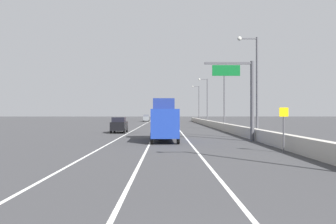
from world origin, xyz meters
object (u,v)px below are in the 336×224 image
speed_advisory_sign (284,126)px  lamp_post_right_second (255,80)px  overhead_sign_gantry (244,91)px  lamp_post_right_fourth (206,98)px  car_gray_1 (146,118)px  lamp_post_right_third (223,93)px  car_red_0 (166,119)px  lamp_post_right_fifth (198,101)px  car_black_3 (119,125)px  box_truck (164,121)px  car_silver_2 (167,122)px

speed_advisory_sign → lamp_post_right_second: size_ratio=0.29×
overhead_sign_gantry → lamp_post_right_fourth: 42.24m
lamp_post_right_second → car_gray_1: bearing=102.9°
lamp_post_right_second → lamp_post_right_third: (0.34, 19.83, 0.00)m
speed_advisory_sign → car_red_0: (-7.62, 68.39, -0.81)m
lamp_post_right_fourth → car_red_0: 20.29m
lamp_post_right_fifth → car_gray_1: 17.04m
car_red_0 → lamp_post_right_fourth: bearing=-62.7°
lamp_post_right_second → lamp_post_right_fourth: (0.17, 39.67, 0.00)m
lamp_post_right_fourth → car_black_3: size_ratio=2.52×
lamp_post_right_third → overhead_sign_gantry: bearing=-95.1°
car_red_0 → car_gray_1: 10.10m
lamp_post_right_third → car_gray_1: lamp_post_right_third is taller
box_truck → car_black_3: bearing=116.5°
overhead_sign_gantry → lamp_post_right_third: lamp_post_right_third is taller
lamp_post_right_fourth → lamp_post_right_fifth: same height
lamp_post_right_second → box_truck: 10.29m
car_black_3 → overhead_sign_gantry: bearing=-42.7°
lamp_post_right_fifth → car_black_3: size_ratio=2.52×
car_red_0 → car_gray_1: bearing=126.9°
lamp_post_right_fourth → lamp_post_right_fifth: bearing=89.4°
lamp_post_right_third → car_red_0: bearing=103.8°
overhead_sign_gantry → car_silver_2: bearing=103.5°
speed_advisory_sign → lamp_post_right_third: size_ratio=0.29×
car_red_0 → box_truck: bearing=-90.4°
overhead_sign_gantry → speed_advisory_sign: 9.23m
lamp_post_right_fifth → lamp_post_right_second: bearing=-90.4°
lamp_post_right_fifth → overhead_sign_gantry: bearing=-91.9°
lamp_post_right_third → lamp_post_right_fifth: 39.67m
car_gray_1 → car_silver_2: 38.34m
overhead_sign_gantry → car_silver_2: (-7.17, 29.87, -3.73)m
lamp_post_right_second → car_red_0: 58.03m
box_truck → lamp_post_right_third: bearing=66.4°
speed_advisory_sign → car_gray_1: (-13.68, 76.46, -0.71)m
car_gray_1 → overhead_sign_gantry: bearing=-78.9°
speed_advisory_sign → car_gray_1: size_ratio=0.68×
lamp_post_right_second → box_truck: (-9.21, -2.04, -4.10)m
car_gray_1 → car_black_3: car_gray_1 is taller
lamp_post_right_second → lamp_post_right_fifth: 59.50m
lamp_post_right_third → box_truck: 24.21m
lamp_post_right_fifth → car_red_0: bearing=-165.6°
car_silver_2 → car_black_3: size_ratio=1.13×
box_truck → car_red_0: bearing=89.6°
lamp_post_right_second → car_red_0: bearing=98.8°
car_silver_2 → box_truck: size_ratio=0.59×
lamp_post_right_fourth → box_truck: bearing=-102.7°
lamp_post_right_second → car_silver_2: size_ratio=2.23×
overhead_sign_gantry → car_red_0: size_ratio=1.82×
box_truck → speed_advisory_sign: bearing=-49.1°
car_black_3 → car_red_0: bearing=82.3°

